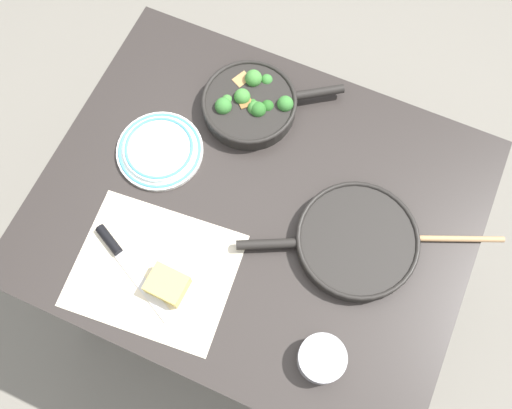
% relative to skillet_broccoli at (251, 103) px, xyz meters
% --- Properties ---
extents(ground_plane, '(14.00, 14.00, 0.00)m').
position_rel_skillet_broccoli_xyz_m(ground_plane, '(-0.13, 0.26, -0.77)').
color(ground_plane, slate).
extents(dining_table_red, '(1.10, 0.89, 0.74)m').
position_rel_skillet_broccoli_xyz_m(dining_table_red, '(-0.13, 0.26, -0.12)').
color(dining_table_red, '#2D2826').
rests_on(dining_table_red, ground_plane).
extents(skillet_broccoli, '(0.35, 0.28, 0.07)m').
position_rel_skillet_broccoli_xyz_m(skillet_broccoli, '(0.00, 0.00, 0.00)').
color(skillet_broccoli, black).
rests_on(skillet_broccoli, dining_table_red).
extents(skillet_eggs, '(0.42, 0.30, 0.04)m').
position_rel_skillet_broccoli_xyz_m(skillet_eggs, '(-0.39, 0.24, -0.01)').
color(skillet_eggs, black).
rests_on(skillet_eggs, dining_table_red).
extents(wooden_spoon, '(0.33, 0.16, 0.02)m').
position_rel_skillet_broccoli_xyz_m(wooden_spoon, '(-0.53, 0.17, -0.02)').
color(wooden_spoon, tan).
rests_on(wooden_spoon, dining_table_red).
extents(parchment_sheet, '(0.41, 0.35, 0.00)m').
position_rel_skillet_broccoli_xyz_m(parchment_sheet, '(0.03, 0.51, -0.03)').
color(parchment_sheet, beige).
rests_on(parchment_sheet, dining_table_red).
extents(grater_knife, '(0.27, 0.16, 0.02)m').
position_rel_skillet_broccoli_xyz_m(grater_knife, '(0.11, 0.51, -0.02)').
color(grater_knife, silver).
rests_on(grater_knife, dining_table_red).
extents(cheese_block, '(0.09, 0.08, 0.05)m').
position_rel_skillet_broccoli_xyz_m(cheese_block, '(-0.02, 0.53, -0.01)').
color(cheese_block, '#E0C15B').
rests_on(cheese_block, dining_table_red).
extents(dinner_plate_stack, '(0.23, 0.23, 0.03)m').
position_rel_skillet_broccoli_xyz_m(dinner_plate_stack, '(0.17, 0.21, -0.02)').
color(dinner_plate_stack, white).
rests_on(dinner_plate_stack, dining_table_red).
extents(prep_bowl_steel, '(0.11, 0.11, 0.05)m').
position_rel_skillet_broccoli_xyz_m(prep_bowl_steel, '(-0.42, 0.54, -0.00)').
color(prep_bowl_steel, '#B7B7BC').
rests_on(prep_bowl_steel, dining_table_red).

